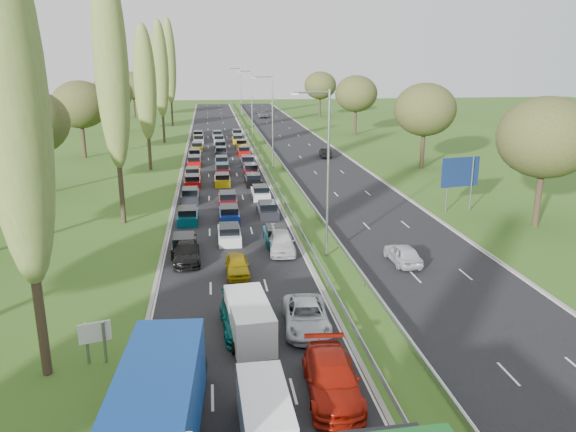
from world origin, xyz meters
TOP-DOWN VIEW (x-y plane):
  - ground at (4.50, 80.00)m, footprint 260.00×260.00m
  - near_carriageway at (-2.25, 82.50)m, footprint 10.50×215.00m
  - far_carriageway at (11.25, 82.50)m, footprint 10.50×215.00m
  - central_reservation at (4.50, 82.50)m, footprint 2.36×215.00m
  - lamp_columns at (4.50, 78.00)m, footprint 0.18×140.18m
  - poplar_row at (-11.50, 68.17)m, footprint 2.80×127.80m
  - woodland_left at (-22.00, 62.63)m, footprint 8.00×166.00m
  - woodland_right at (24.00, 66.67)m, footprint 8.00×153.00m
  - traffic_queue_fill at (-2.26, 77.84)m, footprint 9.10×68.87m
  - near_car_2 at (-5.95, 27.80)m, footprint 2.47×5.19m
  - near_car_3 at (-5.65, 43.16)m, footprint 2.10×4.74m
  - near_car_7 at (-2.43, 32.07)m, footprint 2.30×5.08m
  - near_car_8 at (-2.19, 40.17)m, footprint 1.56×3.83m
  - near_car_10 at (1.06, 31.76)m, footprint 2.73×5.26m
  - near_car_11 at (1.10, 25.50)m, footprint 2.58×5.62m
  - near_car_12 at (1.32, 44.31)m, footprint 2.06×4.76m
  - far_car_0 at (9.52, 40.70)m, footprint 1.83×4.25m
  - far_car_1 at (13.14, 85.34)m, footprint 1.75×4.21m
  - far_car_2 at (9.64, 144.91)m, footprint 2.63×5.29m
  - blue_lorry at (-5.76, 23.02)m, footprint 2.61×9.40m
  - white_van_front at (-2.02, 23.39)m, footprint 1.83×4.67m
  - white_van_rear at (-2.04, 31.33)m, footprint 1.99×5.08m
  - info_sign at (-9.40, 29.68)m, footprint 1.47×0.51m
  - direction_sign at (19.40, 53.58)m, footprint 3.95×0.83m

SIDE VIEW (x-z plane):
  - ground at x=4.50m, z-range 0.00..0.00m
  - near_carriageway at x=-2.25m, z-range -0.02..0.02m
  - far_carriageway at x=11.25m, z-range -0.02..0.02m
  - traffic_queue_fill at x=-2.26m, z-range 0.04..0.84m
  - central_reservation at x=4.50m, z-range 0.39..0.71m
  - near_car_8 at x=-2.19m, z-range 0.02..1.32m
  - near_car_3 at x=-5.65m, z-range 0.02..1.37m
  - far_car_1 at x=13.14m, z-range 0.02..1.37m
  - near_car_10 at x=1.06m, z-range 0.02..1.44m
  - far_car_0 at x=9.52m, z-range 0.02..1.45m
  - near_car_2 at x=-5.95m, z-range 0.02..1.45m
  - far_car_2 at x=9.64m, z-range 0.02..1.46m
  - near_car_7 at x=-2.43m, z-range 0.02..1.46m
  - near_car_11 at x=1.10m, z-range 0.02..1.61m
  - near_car_12 at x=1.32m, z-range 0.02..1.62m
  - white_van_front at x=-2.02m, z-range 0.03..1.90m
  - white_van_rear at x=-2.04m, z-range 0.03..2.07m
  - info_sign at x=-9.40m, z-range 0.32..2.42m
  - blue_lorry at x=-5.76m, z-range 0.07..4.04m
  - direction_sign at x=19.40m, z-range 0.97..6.17m
  - lamp_columns at x=4.50m, z-range 0.00..12.00m
  - woodland_right at x=24.00m, z-range 2.13..13.23m
  - woodland_left at x=-22.00m, z-range 2.13..13.23m
  - poplar_row at x=-11.50m, z-range 1.17..23.61m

